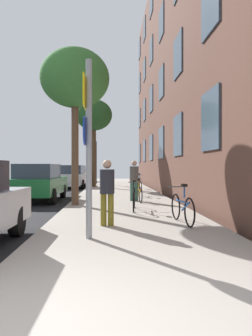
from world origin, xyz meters
name	(u,v)px	position (x,y,z in m)	size (l,w,h in m)	color
ground_plane	(57,194)	(-2.40, 15.00, 0.00)	(41.80, 41.80, 0.00)	#332D28
road_asphalt	(19,194)	(-4.50, 15.00, 0.01)	(7.00, 38.00, 0.01)	black
sidewalk	(119,192)	(1.10, 15.00, 0.06)	(4.20, 38.00, 0.12)	#9E9389
building_facade	(166,65)	(3.69, 14.50, 7.20)	(0.56, 27.00, 14.36)	#513328
sign_post	(88,138)	(0.14, 3.53, 2.07)	(0.16, 0.60, 3.46)	gray
traffic_light	(95,155)	(-0.66, 22.40, 2.49)	(0.43, 0.24, 3.45)	black
tree_near	(75,80)	(-0.71, 8.84, 4.69)	(2.51, 2.51, 5.69)	brown
tree_far	(94,116)	(-0.56, 19.27, 5.10)	(2.56, 2.56, 6.14)	#4C3823
bicycle_0	(182,208)	(2.34, 4.99, 0.50)	(0.42, 1.72, 0.97)	black
bicycle_1	(134,198)	(1.34, 7.39, 0.50)	(0.42, 1.76, 0.97)	black
bicycle_2	(138,193)	(1.69, 9.79, 0.47)	(0.42, 1.66, 0.91)	black
bicycle_3	(137,188)	(1.87, 12.19, 0.48)	(0.42, 1.61, 0.94)	black
bicycle_4	(136,185)	(2.04, 14.59, 0.50)	(0.57, 1.71, 0.97)	black
bicycle_5	(139,183)	(2.44, 16.99, 0.50)	(0.42, 1.76, 0.98)	black
pedestrian_0	(107,188)	(0.50, 4.79, 1.01)	(0.47, 0.47, 1.55)	olive
pedestrian_1	(134,178)	(1.56, 10.06, 1.06)	(0.47, 0.47, 1.65)	#33594C
car_1	(39,182)	(-2.57, 11.28, 0.84)	(1.91, 4.27, 1.62)	#19662D
car_2	(73,176)	(-2.10, 19.61, 0.84)	(1.94, 3.99, 1.62)	silver
car_3	(79,174)	(-2.50, 27.94, 0.84)	(2.00, 4.18, 1.62)	orange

